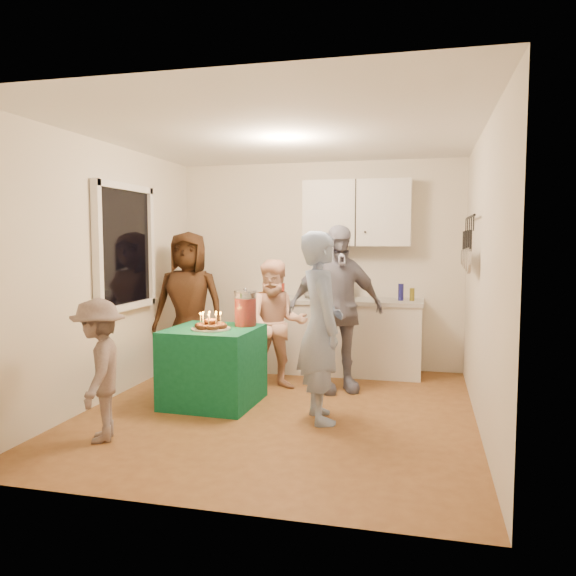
% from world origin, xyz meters
% --- Properties ---
extents(floor, '(4.00, 4.00, 0.00)m').
position_xyz_m(floor, '(0.00, 0.00, 0.00)').
color(floor, brown).
rests_on(floor, ground).
extents(ceiling, '(4.00, 4.00, 0.00)m').
position_xyz_m(ceiling, '(0.00, 0.00, 2.60)').
color(ceiling, white).
rests_on(ceiling, floor).
extents(back_wall, '(3.60, 3.60, 0.00)m').
position_xyz_m(back_wall, '(0.00, 2.00, 1.30)').
color(back_wall, silver).
rests_on(back_wall, floor).
extents(left_wall, '(4.00, 4.00, 0.00)m').
position_xyz_m(left_wall, '(-1.80, 0.00, 1.30)').
color(left_wall, silver).
rests_on(left_wall, floor).
extents(right_wall, '(4.00, 4.00, 0.00)m').
position_xyz_m(right_wall, '(1.80, 0.00, 1.30)').
color(right_wall, silver).
rests_on(right_wall, floor).
extents(window_night, '(0.04, 1.00, 1.20)m').
position_xyz_m(window_night, '(-1.77, 0.30, 1.55)').
color(window_night, black).
rests_on(window_night, left_wall).
extents(counter, '(2.20, 0.58, 0.86)m').
position_xyz_m(counter, '(0.20, 1.70, 0.43)').
color(counter, white).
rests_on(counter, floor).
extents(countertop, '(2.24, 0.62, 0.05)m').
position_xyz_m(countertop, '(0.20, 1.70, 0.89)').
color(countertop, beige).
rests_on(countertop, counter).
extents(upper_cabinet, '(1.30, 0.30, 0.80)m').
position_xyz_m(upper_cabinet, '(0.50, 1.85, 1.95)').
color(upper_cabinet, white).
rests_on(upper_cabinet, back_wall).
extents(pot_rack, '(0.12, 1.00, 0.60)m').
position_xyz_m(pot_rack, '(1.72, 0.70, 1.60)').
color(pot_rack, black).
rests_on(pot_rack, right_wall).
extents(microwave, '(0.57, 0.44, 0.29)m').
position_xyz_m(microwave, '(0.19, 1.70, 1.05)').
color(microwave, white).
rests_on(microwave, countertop).
extents(party_table, '(0.89, 0.89, 0.76)m').
position_xyz_m(party_table, '(-0.70, 0.10, 0.38)').
color(party_table, '#0E5F3A').
rests_on(party_table, floor).
extents(donut_cake, '(0.38, 0.38, 0.18)m').
position_xyz_m(donut_cake, '(-0.69, 0.01, 0.85)').
color(donut_cake, '#381C0C').
rests_on(donut_cake, party_table).
extents(punch_jar, '(0.22, 0.22, 0.34)m').
position_xyz_m(punch_jar, '(-0.43, 0.30, 0.93)').
color(punch_jar, red).
rests_on(punch_jar, party_table).
extents(man_birthday, '(0.63, 0.74, 1.71)m').
position_xyz_m(man_birthday, '(0.43, -0.15, 0.85)').
color(man_birthday, '#90A7D1').
rests_on(man_birthday, floor).
extents(woman_back_left, '(0.90, 0.65, 1.72)m').
position_xyz_m(woman_back_left, '(-1.40, 1.11, 0.86)').
color(woman_back_left, '#4F2D16').
rests_on(woman_back_left, floor).
extents(woman_back_center, '(0.81, 0.71, 1.42)m').
position_xyz_m(woman_back_center, '(-0.24, 0.78, 0.71)').
color(woman_back_center, '#FFA285').
rests_on(woman_back_center, floor).
extents(woman_back_right, '(1.13, 0.87, 1.79)m').
position_xyz_m(woman_back_right, '(0.41, 0.86, 0.89)').
color(woman_back_right, '#0F1033').
rests_on(woman_back_right, floor).
extents(child_near_left, '(0.69, 0.86, 1.16)m').
position_xyz_m(child_near_left, '(-1.23, -1.08, 0.58)').
color(child_near_left, '#63524F').
rests_on(child_near_left, floor).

